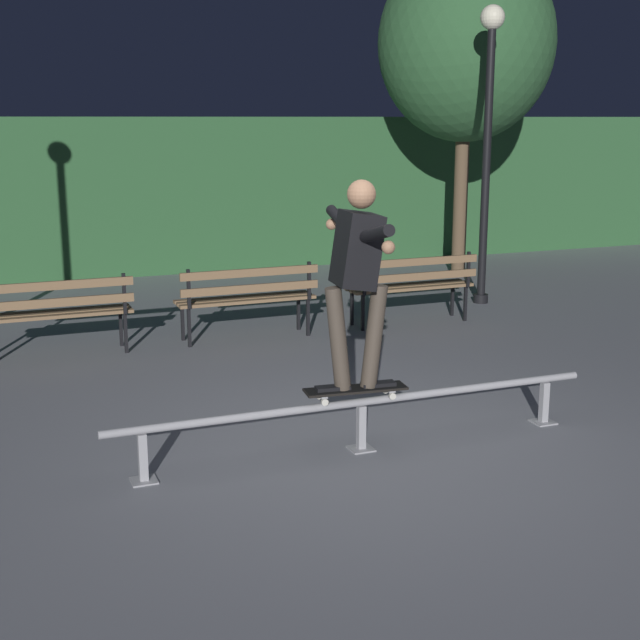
# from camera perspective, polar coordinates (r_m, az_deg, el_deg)

# --- Properties ---
(ground_plane) EXTENTS (90.00, 90.00, 0.00)m
(ground_plane) POSITION_cam_1_polar(r_m,az_deg,el_deg) (6.74, 2.87, -8.57)
(ground_plane) COLOR slate
(hedge_backdrop) EXTENTS (24.00, 1.20, 2.50)m
(hedge_backdrop) POSITION_cam_1_polar(r_m,az_deg,el_deg) (14.78, -11.30, 8.01)
(hedge_backdrop) COLOR #2D5B33
(hedge_backdrop) RESTS_ON ground
(grind_rail) EXTENTS (3.91, 0.18, 0.41)m
(grind_rail) POSITION_cam_1_polar(r_m,az_deg,el_deg) (6.68, 2.71, -5.89)
(grind_rail) COLOR #9E9EA3
(grind_rail) RESTS_ON ground
(skateboard) EXTENTS (0.80, 0.28, 0.09)m
(skateboard) POSITION_cam_1_polar(r_m,az_deg,el_deg) (6.61, 2.34, -4.57)
(skateboard) COLOR black
(skateboard) RESTS_ON grind_rail
(skateboarder) EXTENTS (0.63, 1.40, 1.56)m
(skateboarder) POSITION_cam_1_polar(r_m,az_deg,el_deg) (6.39, 2.44, 3.46)
(skateboarder) COLOR black
(skateboarder) RESTS_ON skateboard
(park_bench_leftmost) EXTENTS (1.60, 0.42, 0.88)m
(park_bench_leftmost) POSITION_cam_1_polar(r_m,az_deg,el_deg) (9.58, -16.87, 0.75)
(park_bench_leftmost) COLOR black
(park_bench_leftmost) RESTS_ON ground
(park_bench_left_center) EXTENTS (1.60, 0.42, 0.88)m
(park_bench_left_center) POSITION_cam_1_polar(r_m,az_deg,el_deg) (9.95, -4.75, 1.72)
(park_bench_left_center) COLOR black
(park_bench_left_center) RESTS_ON ground
(park_bench_right_center) EXTENTS (1.60, 0.42, 0.88)m
(park_bench_right_center) POSITION_cam_1_polar(r_m,az_deg,el_deg) (10.73, 6.07, 2.51)
(park_bench_right_center) COLOR black
(park_bench_right_center) RESTS_ON ground
(tree_far_right) EXTENTS (2.68, 2.68, 5.06)m
(tree_far_right) POSITION_cam_1_polar(r_m,az_deg,el_deg) (14.08, 9.50, 17.33)
(tree_far_right) COLOR brown
(tree_far_right) RESTS_ON ground
(lamp_post_right) EXTENTS (0.32, 0.32, 3.90)m
(lamp_post_right) POSITION_cam_1_polar(r_m,az_deg,el_deg) (11.99, 10.91, 12.80)
(lamp_post_right) COLOR black
(lamp_post_right) RESTS_ON ground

